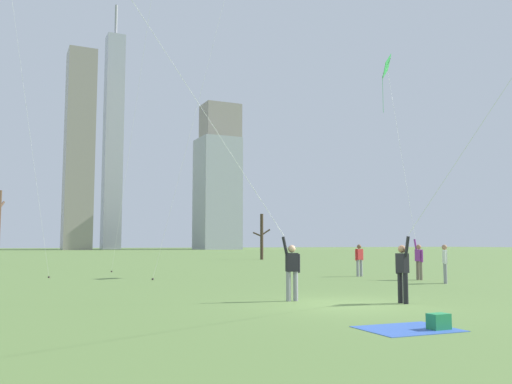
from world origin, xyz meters
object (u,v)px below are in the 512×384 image
bystander_strolling_midfield (445,262)px  bare_tree_rightmost (262,236)px  kite_flyer_foreground_right_yellow (254,207)px  kite_flyer_far_back_pink (469,166)px  kite_flyer_foreground_left_green (410,205)px  bystander_far_off_by_trees (359,259)px  picnic_spot (426,325)px

bystander_strolling_midfield → bare_tree_rightmost: size_ratio=0.34×
kite_flyer_foreground_right_yellow → bare_tree_rightmost: kite_flyer_foreground_right_yellow is taller
kite_flyer_far_back_pink → bystander_strolling_midfield: 9.59m
kite_flyer_foreground_left_green → bare_tree_rightmost: (6.59, 30.50, -1.11)m
kite_flyer_foreground_left_green → bystander_far_off_by_trees: bearing=120.5°
picnic_spot → bystander_far_off_by_trees: bearing=58.5°
picnic_spot → kite_flyer_foreground_left_green: bearing=50.0°
kite_flyer_foreground_left_green → picnic_spot: 16.30m
kite_flyer_far_back_pink → kite_flyer_foreground_left_green: kite_flyer_far_back_pink is taller
kite_flyer_foreground_right_yellow → picnic_spot: kite_flyer_foreground_right_yellow is taller
bystander_strolling_midfield → picnic_spot: bearing=-135.8°
bare_tree_rightmost → picnic_spot: bearing=-111.5°
kite_flyer_foreground_right_yellow → bare_tree_rightmost: bearing=64.2°
bare_tree_rightmost → kite_flyer_foreground_left_green: bearing=-102.2°
kite_flyer_foreground_right_yellow → bystander_strolling_midfield: kite_flyer_foreground_right_yellow is taller
picnic_spot → kite_flyer_far_back_pink: bearing=30.2°
kite_flyer_far_back_pink → kite_flyer_foreground_left_green: (6.84, 10.21, -0.12)m
bystander_far_off_by_trees → picnic_spot: 17.03m
picnic_spot → kite_flyer_foreground_right_yellow: bearing=97.9°
bystander_far_off_by_trees → kite_flyer_foreground_right_yellow: bearing=-139.3°
kite_flyer_foreground_right_yellow → bystander_strolling_midfield: 10.72m
kite_flyer_foreground_left_green → bystander_strolling_midfield: size_ratio=7.56×
kite_flyer_foreground_right_yellow → bare_tree_rightmost: 40.61m
picnic_spot → bare_tree_rightmost: (16.84, 42.69, 2.35)m
kite_flyer_far_back_pink → kite_flyer_foreground_right_yellow: kite_flyer_far_back_pink is taller
kite_flyer_far_back_pink → bystander_far_off_by_trees: bearing=66.4°
kite_flyer_foreground_left_green → bystander_strolling_midfield: kite_flyer_foreground_left_green is taller
kite_flyer_foreground_right_yellow → kite_flyer_foreground_left_green: 12.68m
kite_flyer_foreground_left_green → bare_tree_rightmost: bearing=77.8°
bystander_strolling_midfield → bare_tree_rightmost: bare_tree_rightmost is taller
bystander_far_off_by_trees → bystander_strolling_midfield: bearing=-85.6°
bystander_far_off_by_trees → picnic_spot: size_ratio=0.87×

